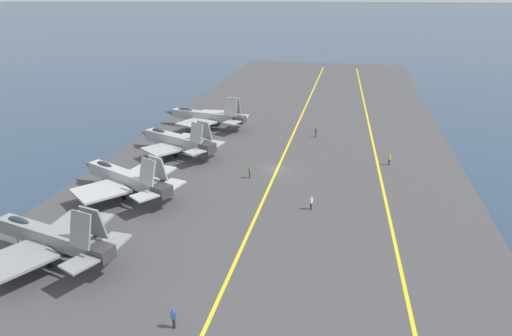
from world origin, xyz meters
name	(u,v)px	position (x,y,z in m)	size (l,w,h in m)	color
ground_plane	(277,172)	(0.00, 0.00, 0.00)	(2000.00, 2000.00, 0.00)	navy
carrier_deck	(277,171)	(0.00, 0.00, 0.20)	(216.48, 54.52, 0.40)	#424244
deck_stripe_foul_line	(381,178)	(0.00, -14.99, 0.40)	(194.83, 0.36, 0.01)	yellow
deck_stripe_centerline	(277,170)	(0.00, 0.00, 0.40)	(194.83, 0.36, 0.01)	yellow
parked_jet_nearest	(49,237)	(-28.64, 17.77, 3.05)	(13.61, 16.36, 6.76)	gray
parked_jet_second	(125,178)	(-12.99, 17.71, 2.89)	(14.21, 16.56, 6.46)	#A8AAAF
parked_jet_third	(176,140)	(3.46, 17.15, 2.74)	(12.20, 15.99, 6.29)	#9EA3A8
parked_jet_fourth	(206,116)	(19.01, 17.16, 2.74)	(13.75, 17.40, 6.27)	#9EA3A8
crew_green_vest	(250,172)	(-4.07, 3.26, 1.40)	(0.45, 0.39, 1.81)	#4C473D
crew_blue_vest	(174,318)	(-35.37, 2.43, 1.41)	(0.43, 0.46, 1.83)	#232328
crew_yellow_vest	(389,159)	(5.49, -16.44, 1.35)	(0.42, 0.46, 1.74)	#383328
crew_purple_vest	(316,132)	(17.26, -4.24, 1.38)	(0.27, 0.39, 1.78)	#4C473D
crew_white_vest	(311,202)	(-12.15, -6.20, 1.35)	(0.46, 0.43, 1.73)	#383328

